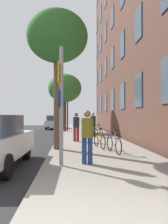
{
  "coord_description": "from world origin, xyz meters",
  "views": [
    {
      "loc": [
        -0.17,
        -2.43,
        1.61
      ],
      "look_at": [
        0.86,
        13.87,
        1.88
      ],
      "focal_mm": 36.23,
      "sensor_mm": 36.0,
      "label": 1
    }
  ],
  "objects_px": {
    "bicycle_0": "(114,144)",
    "pedestrian_0": "(87,133)",
    "sign_post": "(61,100)",
    "bicycle_1": "(99,140)",
    "bicycle_2": "(98,132)",
    "car_1": "(54,122)",
    "tree_near": "(57,38)",
    "traffic_light": "(67,103)",
    "tree_far": "(65,88)",
    "pedestrian_2": "(93,123)",
    "pedestrian_1": "(76,125)"
  },
  "relations": [
    {
      "from": "sign_post",
      "to": "tree_far",
      "type": "bearing_deg",
      "value": 90.77
    },
    {
      "from": "tree_near",
      "to": "car_1",
      "type": "xyz_separation_m",
      "value": [
        -1.31,
        17.26,
        -4.25
      ]
    },
    {
      "from": "tree_near",
      "to": "bicycle_0",
      "type": "bearing_deg",
      "value": -26.57
    },
    {
      "from": "traffic_light",
      "to": "tree_far",
      "type": "distance_m",
      "value": 1.44
    },
    {
      "from": "tree_far",
      "to": "pedestrian_0",
      "type": "relative_size",
      "value": 3.31
    },
    {
      "from": "bicycle_2",
      "to": "car_1",
      "type": "relative_size",
      "value": 0.38
    },
    {
      "from": "tree_far",
      "to": "bicycle_2",
      "type": "height_order",
      "value": "tree_far"
    },
    {
      "from": "sign_post",
      "to": "car_1",
      "type": "height_order",
      "value": "sign_post"
    },
    {
      "from": "tree_far",
      "to": "pedestrian_0",
      "type": "distance_m",
      "value": 15.09
    },
    {
      "from": "tree_far",
      "to": "bicycle_0",
      "type": "distance_m",
      "value": 13.44
    },
    {
      "from": "sign_post",
      "to": "tree_near",
      "type": "relative_size",
      "value": 0.57
    },
    {
      "from": "bicycle_1",
      "to": "pedestrian_0",
      "type": "relative_size",
      "value": 0.98
    },
    {
      "from": "tree_near",
      "to": "pedestrian_2",
      "type": "xyz_separation_m",
      "value": [
        2.22,
        5.83,
        -3.99
      ]
    },
    {
      "from": "tree_near",
      "to": "car_1",
      "type": "relative_size",
      "value": 1.44
    },
    {
      "from": "bicycle_0",
      "to": "bicycle_1",
      "type": "xyz_separation_m",
      "value": [
        -0.4,
        1.42,
        -0.01
      ]
    },
    {
      "from": "traffic_light",
      "to": "car_1",
      "type": "height_order",
      "value": "traffic_light"
    },
    {
      "from": "bicycle_0",
      "to": "pedestrian_0",
      "type": "relative_size",
      "value": 0.99
    },
    {
      "from": "sign_post",
      "to": "car_1",
      "type": "relative_size",
      "value": 0.82
    },
    {
      "from": "traffic_light",
      "to": "pedestrian_2",
      "type": "xyz_separation_m",
      "value": [
        1.97,
        -5.99,
        -1.72
      ]
    },
    {
      "from": "bicycle_2",
      "to": "car_1",
      "type": "bearing_deg",
      "value": 107.89
    },
    {
      "from": "bicycle_0",
      "to": "bicycle_2",
      "type": "xyz_separation_m",
      "value": [
        0.21,
        6.51,
        -0.02
      ]
    },
    {
      "from": "pedestrian_0",
      "to": "pedestrian_1",
      "type": "height_order",
      "value": "pedestrian_0"
    },
    {
      "from": "sign_post",
      "to": "bicycle_0",
      "type": "xyz_separation_m",
      "value": [
        2.05,
        2.21,
        -1.59
      ]
    },
    {
      "from": "pedestrian_1",
      "to": "car_1",
      "type": "bearing_deg",
      "value": 98.93
    },
    {
      "from": "sign_post",
      "to": "traffic_light",
      "type": "bearing_deg",
      "value": 90.13
    },
    {
      "from": "pedestrian_0",
      "to": "tree_far",
      "type": "bearing_deg",
      "value": 93.94
    },
    {
      "from": "tree_far",
      "to": "pedestrian_2",
      "type": "relative_size",
      "value": 3.19
    },
    {
      "from": "traffic_light",
      "to": "car_1",
      "type": "bearing_deg",
      "value": 105.98
    },
    {
      "from": "bicycle_2",
      "to": "pedestrian_0",
      "type": "height_order",
      "value": "pedestrian_0"
    },
    {
      "from": "traffic_light",
      "to": "bicycle_0",
      "type": "distance_m",
      "value": 13.36
    },
    {
      "from": "bicycle_2",
      "to": "car_1",
      "type": "xyz_separation_m",
      "value": [
        -3.85,
        11.92,
        0.37
      ]
    },
    {
      "from": "pedestrian_0",
      "to": "pedestrian_2",
      "type": "relative_size",
      "value": 0.96
    },
    {
      "from": "bicycle_0",
      "to": "pedestrian_2",
      "type": "xyz_separation_m",
      "value": [
        -0.11,
        7.0,
        0.61
      ]
    },
    {
      "from": "traffic_light",
      "to": "pedestrian_0",
      "type": "height_order",
      "value": "traffic_light"
    },
    {
      "from": "car_1",
      "to": "pedestrian_1",
      "type": "bearing_deg",
      "value": -81.07
    },
    {
      "from": "pedestrian_0",
      "to": "bicycle_0",
      "type": "bearing_deg",
      "value": 58.45
    },
    {
      "from": "sign_post",
      "to": "pedestrian_1",
      "type": "height_order",
      "value": "sign_post"
    },
    {
      "from": "bicycle_0",
      "to": "pedestrian_2",
      "type": "height_order",
      "value": "pedestrian_2"
    },
    {
      "from": "tree_near",
      "to": "bicycle_2",
      "type": "distance_m",
      "value": 7.51
    },
    {
      "from": "tree_far",
      "to": "pedestrian_2",
      "type": "bearing_deg",
      "value": -69.51
    },
    {
      "from": "pedestrian_1",
      "to": "pedestrian_2",
      "type": "relative_size",
      "value": 0.96
    },
    {
      "from": "sign_post",
      "to": "tree_far",
      "type": "xyz_separation_m",
      "value": [
        -0.2,
        14.92,
        2.16
      ]
    },
    {
      "from": "bicycle_0",
      "to": "traffic_light",
      "type": "bearing_deg",
      "value": 99.1
    },
    {
      "from": "bicycle_0",
      "to": "bicycle_2",
      "type": "distance_m",
      "value": 6.51
    },
    {
      "from": "pedestrian_2",
      "to": "car_1",
      "type": "xyz_separation_m",
      "value": [
        -3.53,
        11.43,
        -0.26
      ]
    },
    {
      "from": "bicycle_0",
      "to": "tree_far",
      "type": "bearing_deg",
      "value": 100.03
    },
    {
      "from": "bicycle_0",
      "to": "pedestrian_1",
      "type": "bearing_deg",
      "value": 108.63
    },
    {
      "from": "sign_post",
      "to": "bicycle_1",
      "type": "xyz_separation_m",
      "value": [
        1.65,
        3.63,
        -1.6
      ]
    },
    {
      "from": "tree_near",
      "to": "bicycle_0",
      "type": "distance_m",
      "value": 5.29
    },
    {
      "from": "bicycle_1",
      "to": "bicycle_2",
      "type": "distance_m",
      "value": 5.12
    }
  ]
}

